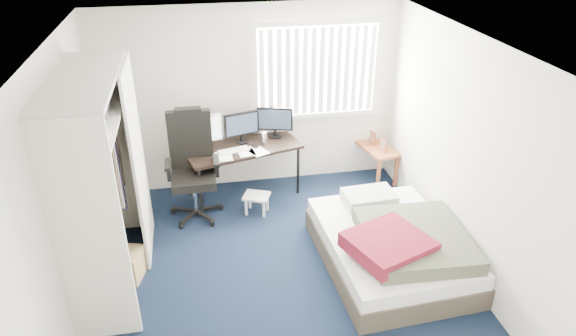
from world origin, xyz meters
The scene contains 10 objects.
ground centered at (0.00, 0.00, 0.00)m, with size 4.20×4.20×0.00m, color black.
room_shell centered at (0.00, 0.00, 1.51)m, with size 4.20×4.20×4.20m.
window_assembly centered at (0.90, 2.04, 1.60)m, with size 1.72×0.09×1.32m.
closet centered at (-1.67, 0.27, 1.35)m, with size 0.64×1.84×2.22m.
desk centered at (-0.17, 1.75, 0.77)m, with size 1.62×1.06×1.20m.
office_chair centered at (-0.83, 1.40, 0.53)m, with size 0.66×0.65×1.38m.
footstool centered at (-0.06, 1.24, 0.20)m, with size 0.39×0.36×0.26m.
nightstand centered at (1.75, 1.85, 0.44)m, with size 0.52×0.80×0.68m.
bed centered at (1.26, -0.12, 0.27)m, with size 1.51×1.95×0.62m.
pine_box centered at (-1.65, 0.24, 0.16)m, with size 0.43×0.32×0.32m, color tan.
Camera 1 is at (-0.70, -4.38, 3.65)m, focal length 32.00 mm.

